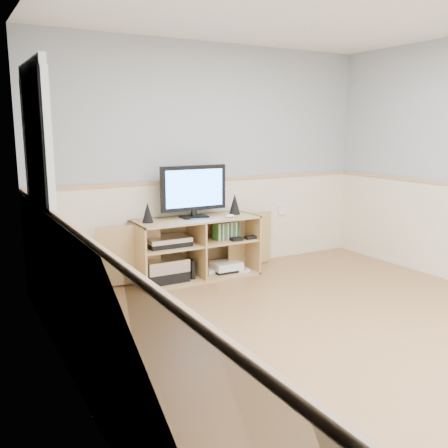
{
  "coord_description": "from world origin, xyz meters",
  "views": [
    {
      "loc": [
        -2.61,
        -2.7,
        1.59
      ],
      "look_at": [
        -0.4,
        1.2,
        0.73
      ],
      "focal_mm": 40.0,
      "sensor_mm": 36.0,
      "label": 1
    }
  ],
  "objects_px": {
    "keyboard": "(205,220)",
    "game_consoles": "(225,267)",
    "monitor": "(194,190)",
    "media_cabinet": "(194,246)"
  },
  "relations": [
    {
      "from": "keyboard",
      "to": "game_consoles",
      "type": "distance_m",
      "value": 0.68
    },
    {
      "from": "monitor",
      "to": "keyboard",
      "type": "height_order",
      "value": "monitor"
    },
    {
      "from": "media_cabinet",
      "to": "game_consoles",
      "type": "height_order",
      "value": "media_cabinet"
    },
    {
      "from": "monitor",
      "to": "keyboard",
      "type": "xyz_separation_m",
      "value": [
        0.03,
        -0.19,
        -0.3
      ]
    },
    {
      "from": "game_consoles",
      "to": "keyboard",
      "type": "bearing_deg",
      "value": -157.77
    },
    {
      "from": "game_consoles",
      "to": "media_cabinet",
      "type": "bearing_deg",
      "value": 168.41
    },
    {
      "from": "game_consoles",
      "to": "monitor",
      "type": "bearing_deg",
      "value": 170.0
    },
    {
      "from": "media_cabinet",
      "to": "game_consoles",
      "type": "distance_m",
      "value": 0.44
    },
    {
      "from": "media_cabinet",
      "to": "monitor",
      "type": "bearing_deg",
      "value": -90.0
    },
    {
      "from": "keyboard",
      "to": "game_consoles",
      "type": "relative_size",
      "value": 0.63
    }
  ]
}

